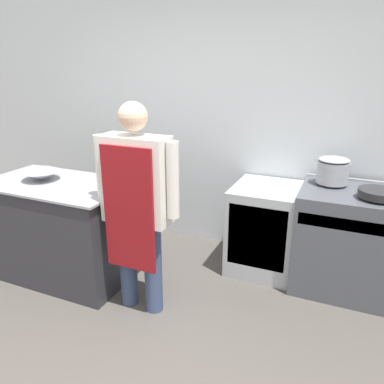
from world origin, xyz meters
name	(u,v)px	position (x,y,z in m)	size (l,w,h in m)	color
wall_back	(221,120)	(0.00, 2.22, 1.35)	(8.00, 0.05, 2.70)	silver
prep_counter	(62,229)	(-1.09, 0.98, 0.45)	(1.33, 0.77, 0.91)	#2D2D33
stove	(347,240)	(1.33, 1.79, 0.45)	(0.84, 0.70, 0.91)	#4C4F56
fridge_unit	(265,228)	(0.60, 1.83, 0.42)	(0.61, 0.67, 0.83)	#A8ADB2
person_cook	(136,198)	(-0.16, 0.81, 0.95)	(0.69, 0.24, 1.66)	#38476B
mixing_bowl	(42,176)	(-1.26, 0.99, 0.95)	(0.33, 0.33, 0.08)	#9EA0A8
small_bowl	(41,171)	(-1.40, 1.12, 0.94)	(0.22, 0.22, 0.06)	#9EA0A8
stock_pot	(333,170)	(1.14, 1.92, 1.03)	(0.27, 0.27, 0.23)	#9EA0A8
saute_pan	(378,193)	(1.50, 1.67, 0.94)	(0.30, 0.30, 0.06)	#262628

